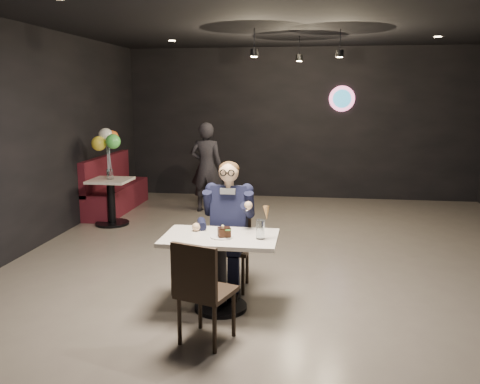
% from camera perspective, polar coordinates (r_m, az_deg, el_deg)
% --- Properties ---
extents(floor, '(9.00, 9.00, 0.00)m').
position_cam_1_polar(floor, '(6.21, 5.44, -8.80)').
color(floor, '#6F665C').
rests_on(floor, ground).
extents(wall_sign, '(0.50, 0.06, 0.50)m').
position_cam_1_polar(wall_sign, '(10.32, 11.37, 10.24)').
color(wall_sign, pink).
rests_on(wall_sign, floor).
extents(pendant_lights, '(1.40, 1.20, 0.36)m').
position_cam_1_polar(pendant_lights, '(7.88, 6.57, 16.62)').
color(pendant_lights, black).
rests_on(pendant_lights, floor).
extents(main_table, '(1.10, 0.70, 0.75)m').
position_cam_1_polar(main_table, '(5.03, -2.20, -9.04)').
color(main_table, white).
rests_on(main_table, floor).
extents(chair_far, '(0.42, 0.46, 0.92)m').
position_cam_1_polar(chair_far, '(5.52, -1.19, -6.28)').
color(chair_far, black).
rests_on(chair_far, floor).
extents(chair_near, '(0.54, 0.57, 0.92)m').
position_cam_1_polar(chair_near, '(4.40, -3.77, -10.90)').
color(chair_near, black).
rests_on(chair_near, floor).
extents(seated_man, '(0.60, 0.80, 1.44)m').
position_cam_1_polar(seated_man, '(5.45, -1.20, -3.67)').
color(seated_man, black).
rests_on(seated_man, floor).
extents(dessert_plate, '(0.23, 0.23, 0.01)m').
position_cam_1_polar(dessert_plate, '(4.86, -2.07, -5.04)').
color(dessert_plate, white).
rests_on(dessert_plate, main_table).
extents(cake_slice, '(0.14, 0.13, 0.08)m').
position_cam_1_polar(cake_slice, '(4.83, -1.78, -4.56)').
color(cake_slice, black).
rests_on(cake_slice, dessert_plate).
extents(mint_leaf, '(0.06, 0.04, 0.01)m').
position_cam_1_polar(mint_leaf, '(4.76, -1.36, -4.29)').
color(mint_leaf, '#2A7D28').
rests_on(mint_leaf, cake_slice).
extents(sundae_glass, '(0.08, 0.08, 0.18)m').
position_cam_1_polar(sundae_glass, '(4.79, 2.30, -4.21)').
color(sundae_glass, silver).
rests_on(sundae_glass, main_table).
extents(wafer_cone, '(0.08, 0.08, 0.13)m').
position_cam_1_polar(wafer_cone, '(4.77, 3.00, -2.36)').
color(wafer_cone, tan).
rests_on(wafer_cone, sundae_glass).
extents(booth_bench, '(0.50, 2.00, 1.00)m').
position_cam_1_polar(booth_bench, '(9.46, -13.69, 0.96)').
color(booth_bench, '#480F17').
rests_on(booth_bench, floor).
extents(side_table, '(0.62, 0.62, 0.78)m').
position_cam_1_polar(side_table, '(8.46, -14.26, -0.99)').
color(side_table, white).
rests_on(side_table, floor).
extents(balloon_vase, '(0.11, 0.11, 0.16)m').
position_cam_1_polar(balloon_vase, '(8.38, -14.40, 1.95)').
color(balloon_vase, silver).
rests_on(balloon_vase, side_table).
extents(balloon_bunch, '(0.42, 0.42, 0.70)m').
position_cam_1_polar(balloon_bunch, '(8.33, -14.54, 4.80)').
color(balloon_bunch, yellow).
rests_on(balloon_bunch, balloon_vase).
extents(passerby, '(0.59, 0.40, 1.61)m').
position_cam_1_polar(passerby, '(9.10, -3.78, 2.79)').
color(passerby, black).
rests_on(passerby, floor).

